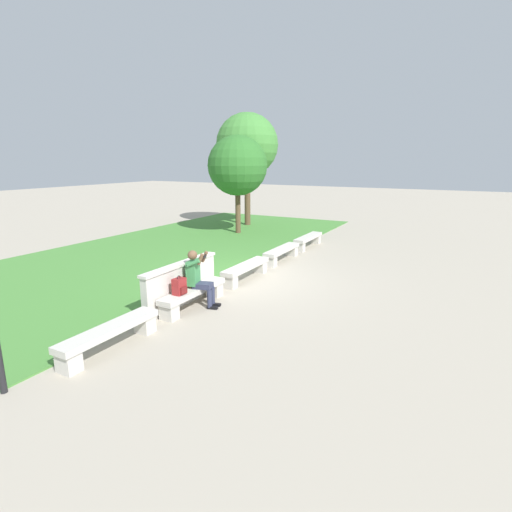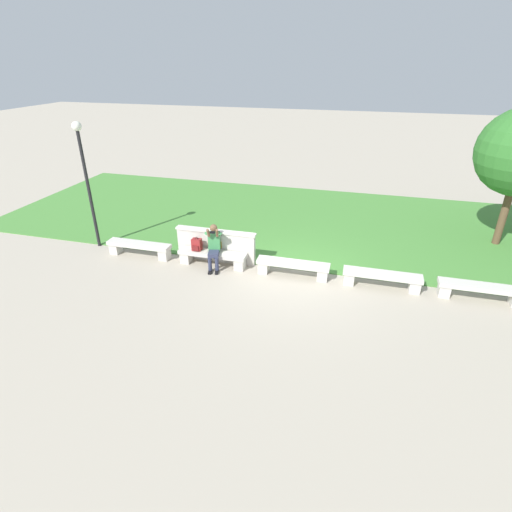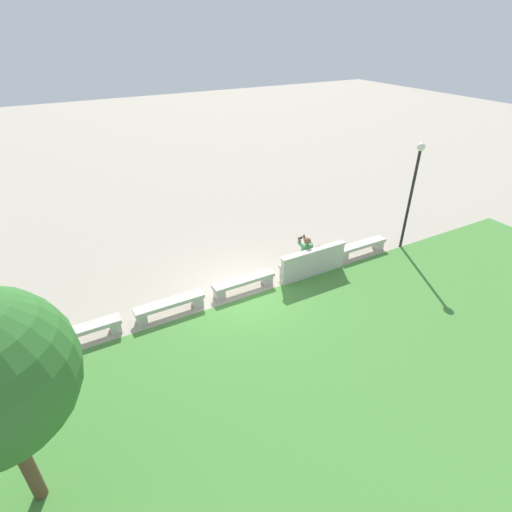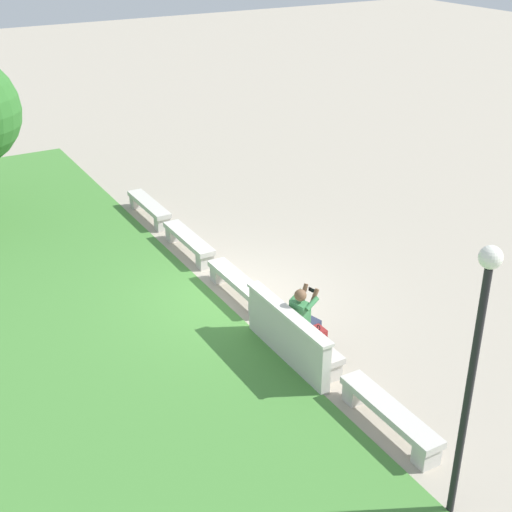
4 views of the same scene
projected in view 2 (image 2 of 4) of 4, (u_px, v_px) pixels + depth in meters
ground_plane at (292, 276)px, 11.47m from camera, size 80.00×80.00×0.00m
grass_strip at (313, 221)px, 15.24m from camera, size 23.82×8.00×0.03m
bench_main at (139, 247)px, 12.48m from camera, size 2.07×0.40×0.45m
bench_near at (212, 256)px, 11.91m from camera, size 2.07×0.40×0.45m
bench_mid at (293, 266)px, 11.33m from camera, size 2.07×0.40×0.45m
bench_far at (382, 278)px, 10.76m from camera, size 2.07×0.40×0.45m
bench_end at (481, 290)px, 10.19m from camera, size 2.07×0.40×0.45m
backrest_wall_with_plaque at (216, 245)px, 12.10m from camera, size 2.49×0.24×1.01m
person_photographer at (214, 245)px, 11.62m from camera, size 0.53×0.78×1.32m
backpack at (197, 245)px, 11.87m from camera, size 0.28×0.24×0.43m
lamp_post at (85, 169)px, 12.14m from camera, size 0.28×0.28×3.97m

